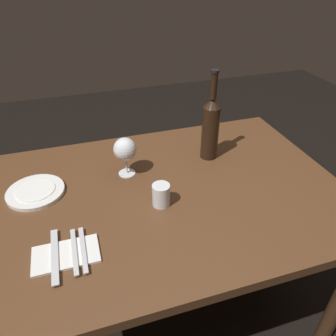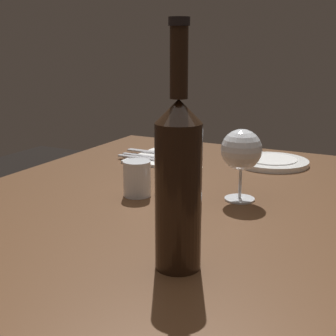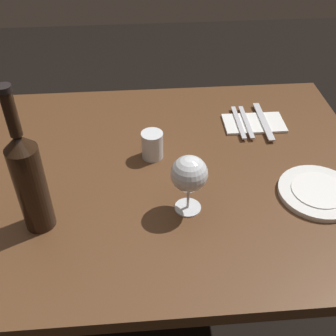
{
  "view_description": "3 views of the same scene",
  "coord_description": "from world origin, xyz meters",
  "px_view_note": "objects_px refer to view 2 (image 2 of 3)",
  "views": [
    {
      "loc": [
        0.28,
        0.9,
        1.48
      ],
      "look_at": [
        -0.01,
        -0.03,
        0.82
      ],
      "focal_mm": 35.01,
      "sensor_mm": 36.0,
      "label": 1
    },
    {
      "loc": [
        -0.87,
        -0.48,
        1.08
      ],
      "look_at": [
        -0.01,
        -0.04,
        0.83
      ],
      "focal_mm": 52.38,
      "sensor_mm": 36.0,
      "label": 2
    },
    {
      "loc": [
        0.01,
        -0.89,
        1.49
      ],
      "look_at": [
        0.07,
        -0.05,
        0.79
      ],
      "focal_mm": 45.18,
      "sensor_mm": 36.0,
      "label": 3
    }
  ],
  "objects_px": {
    "table_knife": "(159,153)",
    "fork_outer": "(145,159)",
    "dinner_plate": "(272,162)",
    "fork_inner": "(150,157)",
    "water_tumbler": "(137,180)",
    "folded_napkin": "(154,157)",
    "wine_glass_left": "(241,151)",
    "wine_bottle": "(178,180)"
  },
  "relations": [
    {
      "from": "folded_napkin",
      "to": "table_knife",
      "type": "height_order",
      "value": "table_knife"
    },
    {
      "from": "dinner_plate",
      "to": "fork_outer",
      "type": "relative_size",
      "value": 1.14
    },
    {
      "from": "water_tumbler",
      "to": "fork_outer",
      "type": "height_order",
      "value": "water_tumbler"
    },
    {
      "from": "wine_bottle",
      "to": "dinner_plate",
      "type": "distance_m",
      "value": 0.71
    },
    {
      "from": "water_tumbler",
      "to": "fork_inner",
      "type": "height_order",
      "value": "water_tumbler"
    },
    {
      "from": "table_knife",
      "to": "fork_inner",
      "type": "bearing_deg",
      "value": 180.0
    },
    {
      "from": "folded_napkin",
      "to": "wine_bottle",
      "type": "bearing_deg",
      "value": -148.33
    },
    {
      "from": "dinner_plate",
      "to": "fork_inner",
      "type": "height_order",
      "value": "dinner_plate"
    },
    {
      "from": "water_tumbler",
      "to": "wine_glass_left",
      "type": "bearing_deg",
      "value": -70.5
    },
    {
      "from": "wine_bottle",
      "to": "table_knife",
      "type": "relative_size",
      "value": 1.77
    },
    {
      "from": "dinner_plate",
      "to": "fork_outer",
      "type": "bearing_deg",
      "value": 112.73
    },
    {
      "from": "wine_glass_left",
      "to": "folded_napkin",
      "type": "height_order",
      "value": "wine_glass_left"
    },
    {
      "from": "wine_glass_left",
      "to": "fork_outer",
      "type": "distance_m",
      "value": 0.42
    },
    {
      "from": "folded_napkin",
      "to": "table_knife",
      "type": "relative_size",
      "value": 0.91
    },
    {
      "from": "table_knife",
      "to": "fork_outer",
      "type": "bearing_deg",
      "value": 180.0
    },
    {
      "from": "wine_bottle",
      "to": "fork_inner",
      "type": "height_order",
      "value": "wine_bottle"
    },
    {
      "from": "wine_glass_left",
      "to": "table_knife",
      "type": "height_order",
      "value": "wine_glass_left"
    },
    {
      "from": "wine_bottle",
      "to": "table_knife",
      "type": "height_order",
      "value": "wine_bottle"
    },
    {
      "from": "wine_bottle",
      "to": "fork_outer",
      "type": "xyz_separation_m",
      "value": [
        0.56,
        0.38,
        -0.13
      ]
    },
    {
      "from": "fork_inner",
      "to": "table_knife",
      "type": "bearing_deg",
      "value": 0.0
    },
    {
      "from": "wine_glass_left",
      "to": "table_knife",
      "type": "xyz_separation_m",
      "value": [
        0.28,
        0.35,
        -0.1
      ]
    },
    {
      "from": "folded_napkin",
      "to": "fork_outer",
      "type": "xyz_separation_m",
      "value": [
        -0.05,
        0.0,
        0.01
      ]
    },
    {
      "from": "fork_outer",
      "to": "table_knife",
      "type": "relative_size",
      "value": 0.86
    },
    {
      "from": "fork_outer",
      "to": "wine_bottle",
      "type": "bearing_deg",
      "value": -146.09
    },
    {
      "from": "wine_bottle",
      "to": "fork_outer",
      "type": "bearing_deg",
      "value": 33.91
    },
    {
      "from": "wine_glass_left",
      "to": "water_tumbler",
      "type": "xyz_separation_m",
      "value": [
        -0.08,
        0.22,
        -0.07
      ]
    },
    {
      "from": "wine_bottle",
      "to": "table_knife",
      "type": "xyz_separation_m",
      "value": [
        0.64,
        0.38,
        -0.13
      ]
    },
    {
      "from": "water_tumbler",
      "to": "table_knife",
      "type": "height_order",
      "value": "water_tumbler"
    },
    {
      "from": "dinner_plate",
      "to": "table_knife",
      "type": "bearing_deg",
      "value": 100.02
    },
    {
      "from": "fork_outer",
      "to": "folded_napkin",
      "type": "bearing_deg",
      "value": 0.0
    },
    {
      "from": "fork_inner",
      "to": "table_knife",
      "type": "distance_m",
      "value": 0.06
    },
    {
      "from": "water_tumbler",
      "to": "fork_inner",
      "type": "xyz_separation_m",
      "value": [
        0.3,
        0.14,
        -0.02
      ]
    },
    {
      "from": "water_tumbler",
      "to": "table_knife",
      "type": "bearing_deg",
      "value": 20.93
    },
    {
      "from": "water_tumbler",
      "to": "dinner_plate",
      "type": "height_order",
      "value": "water_tumbler"
    },
    {
      "from": "folded_napkin",
      "to": "dinner_plate",
      "type": "bearing_deg",
      "value": -75.03
    },
    {
      "from": "fork_inner",
      "to": "table_knife",
      "type": "xyz_separation_m",
      "value": [
        0.06,
        0.0,
        0.0
      ]
    },
    {
      "from": "water_tumbler",
      "to": "fork_inner",
      "type": "bearing_deg",
      "value": 24.31
    },
    {
      "from": "fork_inner",
      "to": "folded_napkin",
      "type": "bearing_deg",
      "value": 0.0
    },
    {
      "from": "fork_inner",
      "to": "fork_outer",
      "type": "height_order",
      "value": "same"
    },
    {
      "from": "water_tumbler",
      "to": "folded_napkin",
      "type": "distance_m",
      "value": 0.36
    },
    {
      "from": "fork_inner",
      "to": "table_knife",
      "type": "relative_size",
      "value": 0.86
    },
    {
      "from": "wine_glass_left",
      "to": "table_knife",
      "type": "relative_size",
      "value": 0.75
    }
  ]
}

